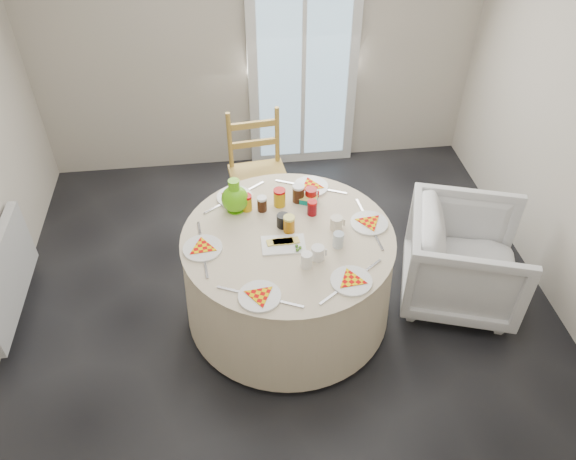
{
  "coord_description": "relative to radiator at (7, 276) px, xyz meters",
  "views": [
    {
      "loc": [
        -0.32,
        -2.77,
        3.21
      ],
      "look_at": [
        0.02,
        -0.03,
        0.8
      ],
      "focal_mm": 35.0,
      "sensor_mm": 36.0,
      "label": 1
    }
  ],
  "objects": [
    {
      "name": "place_settings",
      "position": [
        1.96,
        -0.23,
        0.39
      ],
      "size": [
        1.83,
        1.83,
        0.03
      ],
      "primitive_type": null,
      "rotation": [
        0.0,
        0.0,
        -0.42
      ],
      "color": "white",
      "rests_on": "table"
    },
    {
      "name": "armchair",
      "position": [
        3.25,
        -0.23,
        0.01
      ],
      "size": [
        0.96,
        1.0,
        0.83
      ],
      "primitive_type": "imported",
      "rotation": [
        0.0,
        0.0,
        1.26
      ],
      "color": "silver",
      "rests_on": "floor"
    },
    {
      "name": "jar_cluster",
      "position": [
        1.92,
        0.03,
        0.44
      ],
      "size": [
        0.54,
        0.33,
        0.15
      ],
      "primitive_type": null,
      "rotation": [
        0.0,
        0.0,
        -0.16
      ],
      "color": "#9F4B1B",
      "rests_on": "table"
    },
    {
      "name": "butter_tub",
      "position": [
        2.15,
        0.11,
        0.41
      ],
      "size": [
        0.14,
        0.13,
        0.05
      ],
      "primitive_type": "cube",
      "rotation": [
        0.0,
        0.0,
        -0.4
      ],
      "color": "#049386",
      "rests_on": "table"
    },
    {
      "name": "floor",
      "position": [
        1.94,
        -0.2,
        -0.38
      ],
      "size": [
        4.0,
        4.0,
        0.0
      ],
      "primitive_type": "plane",
      "color": "black",
      "rests_on": "ground"
    },
    {
      "name": "green_pitcher",
      "position": [
        1.63,
        0.09,
        0.49
      ],
      "size": [
        0.25,
        0.25,
        0.24
      ],
      "primitive_type": null,
      "rotation": [
        0.0,
        0.0,
        -0.42
      ],
      "color": "#5BC00E",
      "rests_on": "table"
    },
    {
      "name": "table",
      "position": [
        1.96,
        -0.23,
        -0.01
      ],
      "size": [
        1.46,
        1.46,
        0.74
      ],
      "primitive_type": "cylinder",
      "color": "beige",
      "rests_on": "floor"
    },
    {
      "name": "wooden_chair",
      "position": [
        1.84,
        0.79,
        0.09
      ],
      "size": [
        0.5,
        0.48,
        1.03
      ],
      "primitive_type": null,
      "rotation": [
        0.0,
        0.0,
        0.1
      ],
      "color": "#B38740",
      "rests_on": "floor"
    },
    {
      "name": "wall_back",
      "position": [
        1.94,
        1.8,
        0.92
      ],
      "size": [
        4.0,
        0.02,
        2.6
      ],
      "primitive_type": "cube",
      "color": "#BCB5A3",
      "rests_on": "floor"
    },
    {
      "name": "glass_door",
      "position": [
        2.34,
        1.75,
        0.67
      ],
      "size": [
        1.0,
        0.08,
        2.1
      ],
      "primitive_type": "cube",
      "color": "silver",
      "rests_on": "floor"
    },
    {
      "name": "mugs_glasses",
      "position": [
        2.12,
        -0.24,
        0.43
      ],
      "size": [
        0.77,
        0.77,
        0.11
      ],
      "primitive_type": null,
      "rotation": [
        0.0,
        0.0,
        0.26
      ],
      "color": "#ACACAC",
      "rests_on": "table"
    },
    {
      "name": "cheese_platter",
      "position": [
        1.92,
        -0.32,
        0.39
      ],
      "size": [
        0.29,
        0.19,
        0.04
      ],
      "primitive_type": null,
      "rotation": [
        0.0,
        0.0,
        -0.02
      ],
      "color": "silver",
      "rests_on": "table"
    },
    {
      "name": "radiator",
      "position": [
        0.0,
        0.0,
        0.0
      ],
      "size": [
        0.07,
        1.0,
        0.55
      ],
      "primitive_type": "cube",
      "color": "silver",
      "rests_on": "floor"
    }
  ]
}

